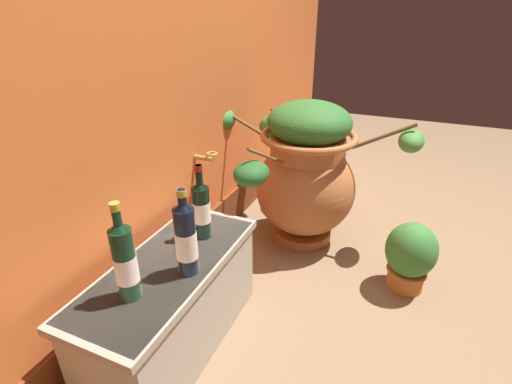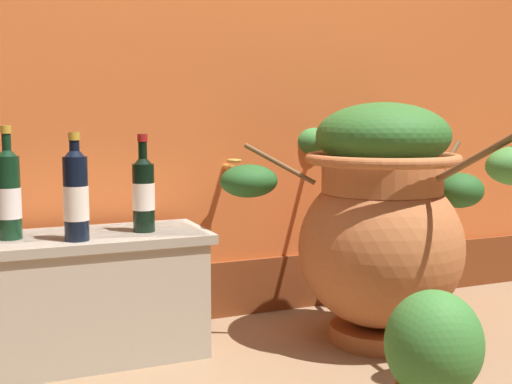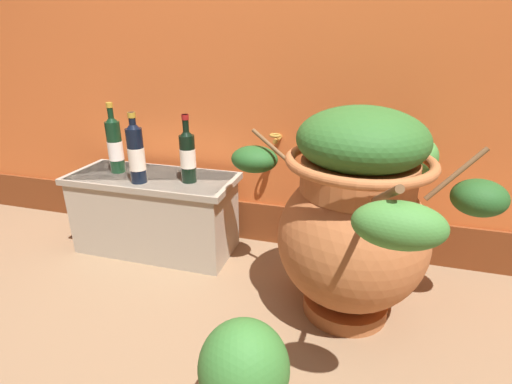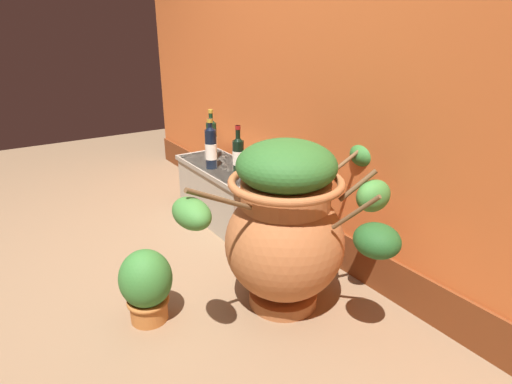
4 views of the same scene
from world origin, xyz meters
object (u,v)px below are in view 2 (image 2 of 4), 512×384
terracotta_urn (380,217)px  wine_bottle_right (9,192)px  wine_bottle_left (76,193)px  wine_bottle_middle (143,191)px  potted_shrub (433,357)px

terracotta_urn → wine_bottle_right: terracotta_urn is taller
wine_bottle_left → wine_bottle_right: (-0.19, 0.10, 0.00)m
wine_bottle_middle → wine_bottle_right: (-0.41, 0.03, 0.01)m
wine_bottle_left → wine_bottle_middle: wine_bottle_left is taller
wine_bottle_middle → potted_shrub: bearing=-57.1°
terracotta_urn → wine_bottle_left: 1.01m
wine_bottle_middle → terracotta_urn: bearing=-14.5°
wine_bottle_left → wine_bottle_middle: 0.23m
potted_shrub → wine_bottle_right: bearing=137.8°
wine_bottle_left → potted_shrub: 1.12m
terracotta_urn → wine_bottle_right: size_ratio=3.57×
wine_bottle_middle → wine_bottle_left: bearing=-162.0°
terracotta_urn → wine_bottle_middle: bearing=165.5°
wine_bottle_right → wine_bottle_left: bearing=-29.4°
wine_bottle_left → potted_shrub: bearing=-44.7°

